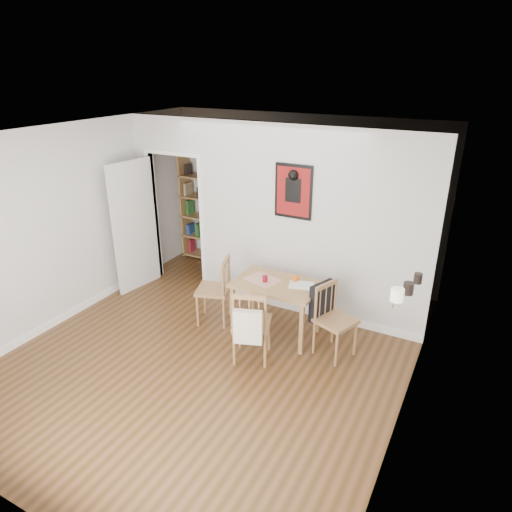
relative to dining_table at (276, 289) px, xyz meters
The scene contains 15 objects.
ground 1.06m from the dining_table, 125.11° to the right, with size 5.20×5.20×0.00m, color brown.
room_shell 1.00m from the dining_table, 120.35° to the left, with size 5.20×5.20×5.20m.
dining_table is the anchor object (origin of this frame).
chair_left 0.91m from the dining_table, behind, with size 0.59×0.59×0.94m.
chair_right 0.84m from the dining_table, ahead, with size 0.63×0.58×0.90m.
chair_front 0.65m from the dining_table, 91.10° to the right, with size 0.60×0.64×0.94m.
bookshelf 2.84m from the dining_table, 142.71° to the left, with size 0.80×0.32×1.91m.
fireplace 1.73m from the dining_table, 14.63° to the right, with size 0.45×1.25×1.16m.
red_glass 0.20m from the dining_table, 164.56° to the right, with size 0.07×0.07×0.09m, color maroon.
orange_fruit 0.28m from the dining_table, 37.88° to the left, with size 0.09×0.09×0.09m, color #D9570B.
placemat 0.22m from the dining_table, behind, with size 0.41×0.31×0.00m, color beige.
notebook 0.33m from the dining_table, 14.47° to the left, with size 0.30×0.22×0.02m, color silver.
mantel_lamp 1.86m from the dining_table, 24.70° to the right, with size 0.12×0.12×0.20m.
ceramic_jar_a 1.78m from the dining_table, 13.66° to the right, with size 0.10×0.10×0.13m, color black.
ceramic_jar_b 1.77m from the dining_table, ahead, with size 0.09×0.09×0.11m, color black.
Camera 1 is at (2.67, -3.99, 3.28)m, focal length 32.00 mm.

